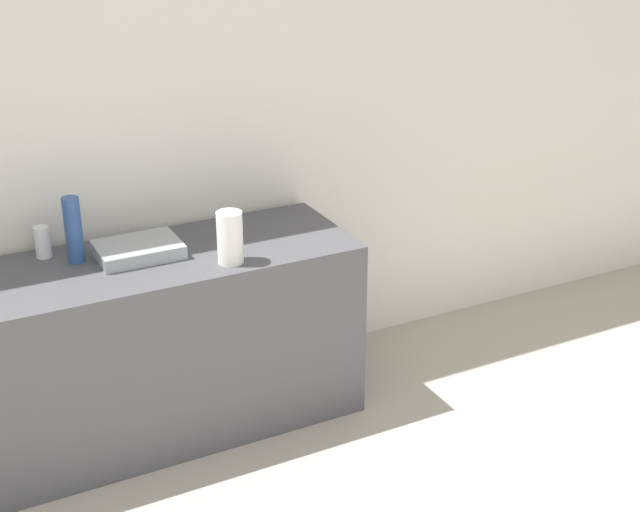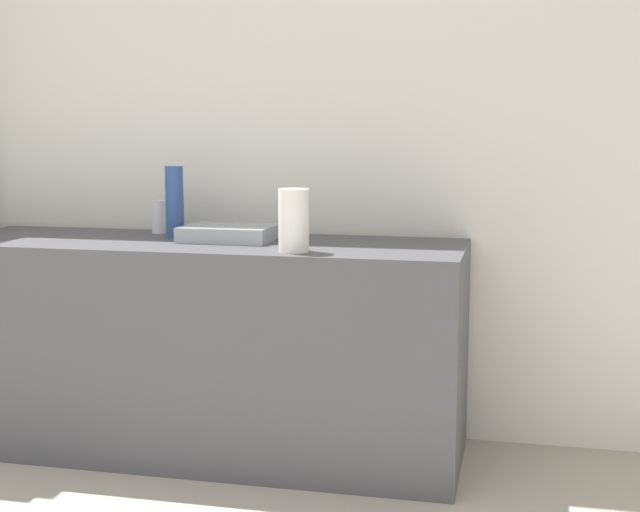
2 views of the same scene
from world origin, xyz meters
TOP-DOWN VIEW (x-y plane):
  - wall_back at (0.00, 2.98)m, footprint 8.00×0.06m
  - counter at (0.18, 2.60)m, footprint 2.10×0.65m
  - sink_basin at (0.28, 2.65)m, footprint 0.36×0.27m
  - bottle_tall at (0.03, 2.71)m, footprint 0.07×0.07m
  - bottle_short at (-0.09, 2.82)m, footprint 0.07×0.07m
  - paper_towel_roll at (0.62, 2.40)m, footprint 0.11×0.11m

SIDE VIEW (x-z plane):
  - counter at x=0.18m, z-range 0.00..0.87m
  - sink_basin at x=0.28m, z-range 0.87..0.93m
  - bottle_short at x=-0.09m, z-range 0.87..1.01m
  - paper_towel_roll at x=0.62m, z-range 0.87..1.10m
  - bottle_tall at x=0.03m, z-range 0.87..1.16m
  - wall_back at x=0.00m, z-range 0.00..2.60m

